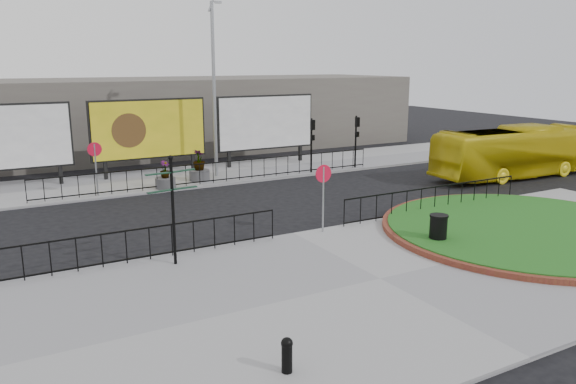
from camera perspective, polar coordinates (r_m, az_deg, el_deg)
ground at (r=20.30m, az=0.54°, el=-4.49°), size 90.00×90.00×0.00m
pavement_near at (r=16.38m, az=9.33°, el=-8.86°), size 30.00×10.00×0.12m
pavement_far at (r=30.96m, az=-10.53°, el=1.57°), size 44.00×6.00×0.12m
brick_edge at (r=22.16m, az=23.13°, el=-3.49°), size 10.40×10.40×0.18m
grass_lawn at (r=22.16m, az=23.13°, el=-3.44°), size 10.00×10.00×0.22m
railing_near_left at (r=17.75m, az=-16.11°, el=-5.37°), size 10.00×0.10×1.10m
railing_near_right at (r=23.69m, az=14.70°, el=-0.67°), size 9.00×0.10×1.10m
railing_far at (r=28.70m, az=-6.94°, el=2.03°), size 18.00×0.10×1.10m
speed_sign_far at (r=26.94m, az=-19.00°, el=3.38°), size 0.64×0.07×2.47m
speed_sign_near at (r=19.98m, az=3.60°, el=0.88°), size 0.64×0.07×2.47m
billboard_left at (r=30.01m, az=-26.96°, el=4.92°), size 6.20×0.31×4.10m
billboard_mid at (r=31.06m, az=-13.94°, el=6.19°), size 6.20×0.31×4.10m
billboard_right at (r=33.57m, az=-2.28°, el=7.05°), size 6.20×0.31×4.10m
lamp_post at (r=29.97m, az=-7.51°, el=10.49°), size 0.74×0.18×9.23m
signal_pole_a at (r=30.96m, az=2.45°, el=5.61°), size 0.22×0.26×3.00m
signal_pole_b at (r=32.62m, az=6.97°, el=5.91°), size 0.22×0.26×3.00m
building_backdrop at (r=40.14m, az=-15.34°, el=7.45°), size 40.00×10.00×5.00m
fingerpost_sign at (r=17.02m, az=-11.65°, el=-0.74°), size 1.57×0.44×3.36m
bollard at (r=11.52m, az=-0.11°, el=-16.07°), size 0.24×0.24×0.74m
litter_bin at (r=19.53m, az=15.02°, el=-3.70°), size 0.62×0.62×1.03m
bus at (r=32.64m, az=22.07°, el=3.78°), size 10.07×2.98×2.77m
planter_a at (r=27.90m, az=-12.36°, el=1.27°), size 0.98×0.98×1.35m
planter_b at (r=29.39m, az=-9.00°, el=2.32°), size 1.05×1.05×1.63m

